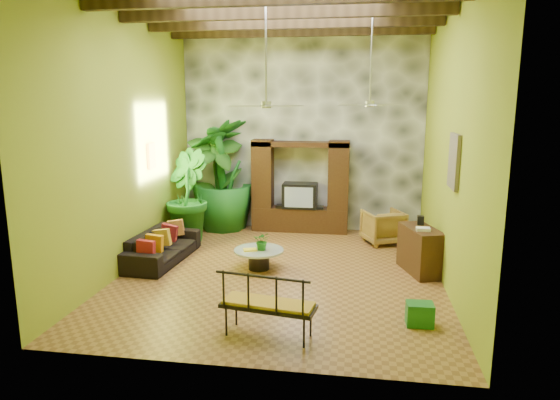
% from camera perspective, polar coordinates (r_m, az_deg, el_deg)
% --- Properties ---
extents(ground, '(7.00, 7.00, 0.00)m').
position_cam_1_polar(ground, '(9.75, 0.12, -8.29)').
color(ground, brown).
rests_on(ground, ground).
extents(back_wall, '(6.00, 0.02, 5.00)m').
position_cam_1_polar(back_wall, '(12.67, 2.55, 7.89)').
color(back_wall, '#94A024').
rests_on(back_wall, ground).
extents(left_wall, '(0.02, 7.00, 5.00)m').
position_cam_1_polar(left_wall, '(10.10, -17.05, 6.45)').
color(left_wall, '#94A024').
rests_on(left_wall, ground).
extents(right_wall, '(0.02, 7.00, 5.00)m').
position_cam_1_polar(right_wall, '(9.24, 18.94, 5.90)').
color(right_wall, '#94A024').
rests_on(right_wall, ground).
extents(stone_accent_wall, '(5.98, 0.10, 4.98)m').
position_cam_1_polar(stone_accent_wall, '(12.61, 2.52, 7.88)').
color(stone_accent_wall, '#3F4248').
rests_on(stone_accent_wall, ground).
extents(ceiling_beams, '(5.95, 5.36, 0.22)m').
position_cam_1_polar(ceiling_beams, '(9.28, 0.13, 20.66)').
color(ceiling_beams, '#32220F').
rests_on(ceiling_beams, ceiling).
extents(entertainment_center, '(2.40, 0.55, 2.30)m').
position_cam_1_polar(entertainment_center, '(12.50, 2.31, 0.75)').
color(entertainment_center, '#31190D').
rests_on(entertainment_center, ground).
extents(ceiling_fan_front, '(1.28, 1.28, 1.86)m').
position_cam_1_polar(ceiling_fan_front, '(8.81, -1.59, 12.14)').
color(ceiling_fan_front, '#B2B2B7').
rests_on(ceiling_fan_front, ceiling).
extents(ceiling_fan_back, '(1.28, 1.28, 1.86)m').
position_cam_1_polar(ceiling_fan_back, '(10.26, 10.24, 11.89)').
color(ceiling_fan_back, '#B2B2B7').
rests_on(ceiling_fan_back, ceiling).
extents(wall_art_mask, '(0.06, 0.32, 0.55)m').
position_cam_1_polar(wall_art_mask, '(11.03, -14.49, 4.90)').
color(wall_art_mask, gold).
rests_on(wall_art_mask, left_wall).
extents(wall_art_painting, '(0.06, 0.70, 0.90)m').
position_cam_1_polar(wall_art_painting, '(8.67, 19.27, 4.20)').
color(wall_art_painting, '#235182').
rests_on(wall_art_painting, right_wall).
extents(sofa, '(0.97, 2.19, 0.62)m').
position_cam_1_polar(sofa, '(10.61, -13.28, -5.18)').
color(sofa, black).
rests_on(sofa, ground).
extents(wicker_armchair, '(1.09, 1.10, 0.77)m').
position_cam_1_polar(wicker_armchair, '(11.81, 11.70, -3.01)').
color(wicker_armchair, olive).
rests_on(wicker_armchair, ground).
extents(tall_plant_a, '(1.62, 1.38, 2.60)m').
position_cam_1_polar(tall_plant_a, '(12.70, -7.29, 2.38)').
color(tall_plant_a, '#255D18').
rests_on(tall_plant_a, ground).
extents(tall_plant_b, '(1.45, 1.52, 2.16)m').
position_cam_1_polar(tall_plant_b, '(11.82, -10.75, 0.50)').
color(tall_plant_b, '#1C6B20').
rests_on(tall_plant_b, ground).
extents(tall_plant_c, '(2.13, 2.13, 2.81)m').
position_cam_1_polar(tall_plant_c, '(12.74, -6.57, 2.90)').
color(tall_plant_c, '#1B6820').
rests_on(tall_plant_c, ground).
extents(coffee_table, '(0.98, 0.98, 0.40)m').
position_cam_1_polar(coffee_table, '(9.88, -2.44, -6.46)').
color(coffee_table, black).
rests_on(coffee_table, ground).
extents(centerpiece_plant, '(0.34, 0.30, 0.37)m').
position_cam_1_polar(centerpiece_plant, '(9.76, -2.03, -4.67)').
color(centerpiece_plant, '#1C631A').
rests_on(centerpiece_plant, coffee_table).
extents(yellow_tray, '(0.30, 0.25, 0.03)m').
position_cam_1_polar(yellow_tray, '(9.78, -3.45, -5.70)').
color(yellow_tray, yellow).
rests_on(yellow_tray, coffee_table).
extents(iron_bench, '(1.40, 0.70, 0.57)m').
position_cam_1_polar(iron_bench, '(7.05, -1.46, -11.54)').
color(iron_bench, black).
rests_on(iron_bench, ground).
extents(side_console, '(0.82, 1.20, 0.88)m').
position_cam_1_polar(side_console, '(10.01, 15.76, -5.54)').
color(side_console, '#321E10').
rests_on(side_console, ground).
extents(green_bin, '(0.40, 0.31, 0.34)m').
position_cam_1_polar(green_bin, '(7.87, 15.67, -12.45)').
color(green_bin, '#1E712D').
rests_on(green_bin, ground).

